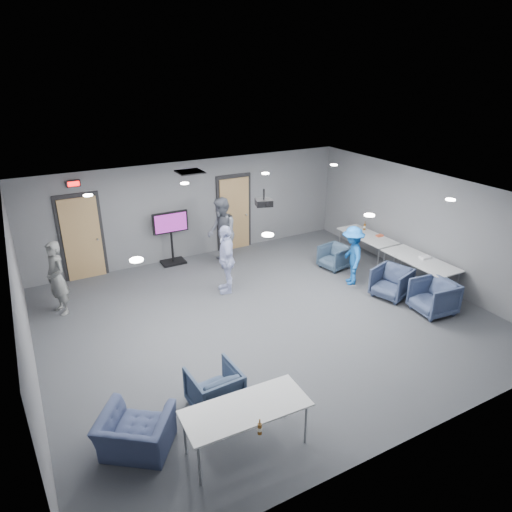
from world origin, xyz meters
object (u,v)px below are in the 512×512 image
person_c (226,259)px  table_front_left (246,410)px  chair_right_c (434,297)px  bottle_front (260,429)px  tv_stand (171,235)px  projector (264,202)px  chair_right_a (334,257)px  chair_front_b (136,433)px  person_d (352,256)px  person_b (222,233)px  table_right_a (367,237)px  table_right_b (420,261)px  person_a (57,278)px  bottle_right (365,227)px  chair_right_b (391,282)px  chair_front_a (214,389)px

person_c → table_front_left: 4.91m
chair_right_c → bottle_front: bottle_front is taller
tv_stand → projector: size_ratio=3.56×
chair_right_a → chair_front_b: 7.29m
person_d → chair_front_b: person_d is taller
person_b → chair_right_c: size_ratio=2.27×
chair_front_b → tv_stand: tv_stand is taller
table_right_a → table_front_left: (-6.01, -4.41, 0.00)m
table_right_b → table_right_a: bearing=0.0°
person_a → table_right_b: person_a is taller
person_c → chair_right_a: size_ratio=2.41×
chair_front_b → projector: bearing=-105.6°
person_c → bottle_right: bearing=109.9°
tv_stand → projector: bearing=-71.9°
person_b → chair_right_b: size_ratio=2.38×
chair_right_a → person_a: bearing=-108.3°
bottle_right → person_d: bearing=-139.2°
person_d → table_front_left: person_d is taller
bottle_right → projector: 4.43m
table_right_a → bottle_front: bearing=129.0°
chair_right_b → chair_front_b: 6.70m
table_front_left → projector: size_ratio=4.36×
chair_front_b → bottle_right: (7.60, 4.09, 0.51)m
chair_front_a → bottle_front: bearing=86.3°
person_a → person_b: size_ratio=0.88×
bottle_right → person_b: bearing=163.0°
chair_front_a → projector: projector is taller
table_front_left → chair_front_b: bearing=154.9°
chair_front_b → table_right_b: size_ratio=0.51×
chair_right_c → table_right_a: (0.65, 2.94, 0.31)m
chair_front_a → person_c: bearing=-120.9°
person_b → chair_front_b: 6.50m
table_right_a → table_right_b: 1.90m
chair_right_c → chair_front_a: size_ratio=1.07×
chair_right_c → projector: (-3.09, 2.09, 2.03)m
chair_front_b → table_right_a: size_ratio=0.54×
table_right_a → table_right_b: same height
person_a → bottle_right: size_ratio=6.55×
person_a → chair_front_b: 4.71m
chair_right_a → table_right_b: bearing=20.2°
projector → chair_right_c: bearing=-16.6°
tv_stand → chair_right_c: bearing=-51.9°
table_right_a → person_d: bearing=125.8°
person_c → person_d: bearing=86.4°
chair_right_a → table_right_b: 2.21m
person_a → table_right_a: size_ratio=0.94×
person_c → tv_stand: person_c is taller
table_right_a → table_front_left: size_ratio=0.99×
chair_front_b → bottle_front: bearing=173.6°
chair_front_a → chair_front_b: chair_front_a is taller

